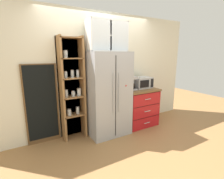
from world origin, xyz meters
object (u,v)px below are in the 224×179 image
Objects in this scene: coffee_maker at (131,83)px; bottle_green at (139,84)px; refrigerator at (108,94)px; mug_sage at (140,87)px; chalkboard_menu at (42,104)px; microwave at (142,83)px.

coffee_maker is 0.24m from bottle_green.
refrigerator is 6.54× the size of bottle_green.
mug_sage is 0.08m from bottle_green.
coffee_maker reaches higher than mug_sage.
refrigerator is at bearing -12.94° from chalkboard_menu.
chalkboard_menu is at bearing 172.02° from coffee_maker.
chalkboard_menu is at bearing 167.06° from refrigerator.
chalkboard_menu is at bearing 174.33° from microwave.
mug_sage is 0.08× the size of chalkboard_menu.
microwave reaches higher than mug_sage.
microwave is at bearing 6.89° from coffee_maker.
coffee_maker is 1.91m from chalkboard_menu.
bottle_green is at bearing 0.42° from coffee_maker.
refrigerator is 0.65m from coffee_maker.
microwave is at bearing -5.67° from chalkboard_menu.
microwave is at bearing 19.75° from bottle_green.
refrigerator is at bearing -179.31° from mug_sage.
bottle_green is at bearing 96.72° from mug_sage.
refrigerator is 0.87m from bottle_green.
mug_sage is at bearing -3.63° from coffee_maker.
bottle_green is at bearing -160.25° from microwave.
coffee_maker is (0.62, 0.03, 0.17)m from refrigerator.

